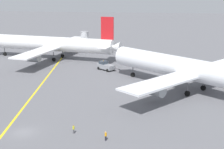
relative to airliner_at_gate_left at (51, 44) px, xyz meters
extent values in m
plane|color=slate|center=(15.40, -61.80, -5.42)|extent=(600.00, 600.00, 0.00)
cube|color=yellow|center=(10.56, -51.80, -5.41)|extent=(16.64, 118.98, 0.01)
cylinder|color=white|center=(-0.54, 0.09, 0.12)|extent=(47.60, 12.93, 5.05)
cone|color=white|center=(23.83, -4.05, 0.12)|extent=(4.23, 4.59, 4.04)
cube|color=white|center=(1.80, -0.31, -0.64)|extent=(14.22, 47.65, 0.44)
cube|color=white|center=(21.36, -3.63, 0.62)|extent=(5.33, 13.35, 0.28)
cube|color=red|center=(21.07, -3.58, 6.40)|extent=(4.40, 1.09, 7.50)
cylinder|color=#999EA3|center=(3.03, 12.90, -2.44)|extent=(4.58, 3.27, 2.60)
cylinder|color=#999EA3|center=(-1.40, -13.18, -2.44)|extent=(4.58, 3.27, 2.60)
cylinder|color=slate|center=(2.22, -3.83, -3.46)|extent=(0.28, 0.28, 2.61)
cylinder|color=black|center=(2.22, -3.83, -4.77)|extent=(1.37, 0.76, 1.30)
cylinder|color=slate|center=(3.35, 2.88, -3.46)|extent=(0.28, 0.28, 2.61)
cylinder|color=black|center=(3.35, 2.88, -4.77)|extent=(1.37, 0.76, 1.30)
cylinder|color=slate|center=(-19.24, 3.27, -3.46)|extent=(0.28, 0.28, 2.61)
cylinder|color=black|center=(-19.24, 3.27, -4.77)|extent=(1.37, 0.76, 1.30)
cylinder|color=white|center=(45.11, -31.95, 0.20)|extent=(38.02, 31.98, 5.37)
cone|color=white|center=(26.84, -17.30, 0.20)|extent=(5.27, 5.60, 4.94)
cube|color=white|center=(46.84, -33.34, -0.61)|extent=(33.52, 39.58, 0.44)
cylinder|color=#999EA3|center=(54.05, -22.76, -2.41)|extent=(4.90, 4.66, 2.60)
cylinder|color=#999EA3|center=(38.08, -42.68, -2.41)|extent=(4.90, 4.66, 2.60)
cylinder|color=slate|center=(45.50, -36.62, -3.49)|extent=(0.28, 0.28, 2.55)
cylinder|color=black|center=(45.50, -36.62, -4.77)|extent=(1.36, 1.24, 1.30)
cylinder|color=slate|center=(49.75, -31.32, -3.49)|extent=(0.28, 0.28, 2.55)
cylinder|color=black|center=(49.75, -31.32, -4.77)|extent=(1.36, 1.24, 1.30)
cylinder|color=slate|center=(31.25, -20.83, -3.49)|extent=(0.28, 0.28, 2.55)
cylinder|color=black|center=(31.25, -20.83, -4.77)|extent=(1.36, 1.24, 1.30)
cube|color=gray|center=(22.28, -13.72, -4.30)|extent=(6.16, 5.62, 1.34)
cube|color=#333D47|center=(21.29, -12.94, -3.18)|extent=(2.93, 2.94, 0.90)
cylinder|color=#4C4C51|center=(25.81, -16.48, -4.16)|extent=(2.64, 2.13, 0.20)
sphere|color=orange|center=(21.29, -12.94, -2.55)|extent=(0.24, 0.24, 0.24)
cylinder|color=black|center=(19.84, -13.49, -4.97)|extent=(0.89, 0.79, 0.90)
cylinder|color=black|center=(21.47, -11.40, -4.97)|extent=(0.89, 0.79, 0.90)
cylinder|color=black|center=(23.10, -16.04, -4.97)|extent=(0.89, 0.79, 0.90)
cylinder|color=black|center=(24.73, -13.95, -4.97)|extent=(0.89, 0.79, 0.90)
cylinder|color=#4C4C51|center=(24.28, -60.89, -5.02)|extent=(0.28, 0.28, 0.80)
cylinder|color=#D1E02D|center=(24.28, -60.89, -4.33)|extent=(0.36, 0.36, 0.57)
sphere|color=#9E704C|center=(24.28, -60.89, -3.94)|extent=(0.22, 0.22, 0.22)
cylinder|color=#F24C19|center=(24.40, -61.17, -4.22)|extent=(0.05, 0.05, 0.40)
cylinder|color=black|center=(30.32, -62.87, -5.00)|extent=(0.28, 0.28, 0.83)
cylinder|color=orange|center=(30.32, -62.87, -4.30)|extent=(0.36, 0.36, 0.59)
sphere|color=tan|center=(30.32, -62.87, -3.89)|extent=(0.22, 0.22, 0.22)
cylinder|color=#B7B7BC|center=(5.98, 26.21, -1.58)|extent=(6.97, 19.14, 3.20)
cylinder|color=#99999E|center=(4.06, 35.45, -1.58)|extent=(3.84, 3.84, 3.52)
cylinder|color=#595960|center=(4.26, 34.48, -3.50)|extent=(0.70, 0.70, 3.83)
camera|label=1|loc=(38.89, -113.76, 19.37)|focal=53.77mm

